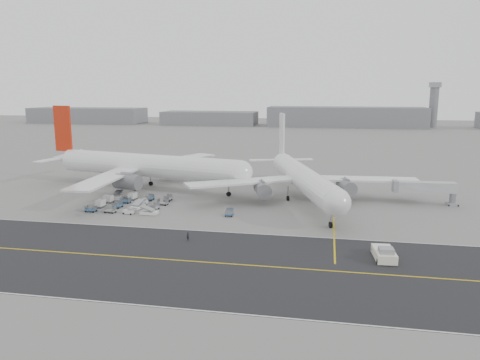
% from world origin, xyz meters
% --- Properties ---
extents(ground, '(700.00, 700.00, 0.00)m').
position_xyz_m(ground, '(0.00, 0.00, 0.00)').
color(ground, gray).
rests_on(ground, ground).
extents(taxiway, '(220.00, 59.00, 0.03)m').
position_xyz_m(taxiway, '(5.02, -17.98, 0.01)').
color(taxiway, '#252527').
rests_on(taxiway, ground).
extents(horizon_buildings, '(520.00, 28.00, 28.00)m').
position_xyz_m(horizon_buildings, '(30.00, 260.00, 0.00)').
color(horizon_buildings, gray).
rests_on(horizon_buildings, ground).
extents(control_tower, '(7.00, 7.00, 31.25)m').
position_xyz_m(control_tower, '(100.00, 265.00, 16.25)').
color(control_tower, gray).
rests_on(control_tower, ground).
extents(airliner_a, '(62.59, 61.27, 21.87)m').
position_xyz_m(airliner_a, '(-20.40, 32.73, 6.29)').
color(airliner_a, white).
rests_on(airliner_a, ground).
extents(airliner_b, '(54.39, 55.49, 19.75)m').
position_xyz_m(airliner_b, '(22.54, 26.13, 5.69)').
color(airliner_b, white).
rests_on(airliner_b, ground).
extents(pushback_tug, '(3.53, 8.31, 2.35)m').
position_xyz_m(pushback_tug, '(37.63, -11.60, 0.97)').
color(pushback_tug, white).
rests_on(pushback_tug, ground).
extents(jet_bridge, '(14.79, 3.37, 5.56)m').
position_xyz_m(jet_bridge, '(50.82, 27.42, 3.88)').
color(jet_bridge, gray).
rests_on(jet_bridge, ground).
extents(gse_cluster, '(21.99, 21.30, 1.85)m').
position_xyz_m(gse_cluster, '(-15.79, 13.42, 0.00)').
color(gse_cluster, '#949499').
rests_on(gse_cluster, ground).
extents(stray_dolly, '(1.76, 2.66, 1.56)m').
position_xyz_m(stray_dolly, '(8.17, 9.31, 0.00)').
color(stray_dolly, silver).
rests_on(stray_dolly, ground).
extents(ground_crew_a, '(0.68, 0.57, 1.59)m').
position_xyz_m(ground_crew_a, '(4.42, -8.32, 0.79)').
color(ground_crew_a, black).
rests_on(ground_crew_a, ground).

